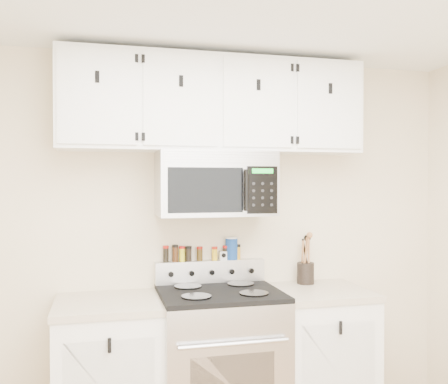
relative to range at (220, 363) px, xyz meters
name	(u,v)px	position (x,y,z in m)	size (l,w,h in m)	color
back_wall	(209,238)	(0.00, 0.32, 0.76)	(3.50, 0.01, 2.50)	beige
range	(220,363)	(0.00, 0.00, 0.00)	(0.76, 0.65, 1.10)	#B7B7BA
base_cabinet_left	(109,376)	(-0.69, 0.02, -0.03)	(0.64, 0.62, 0.92)	white
base_cabinet_right	(318,357)	(0.69, 0.02, -0.03)	(0.64, 0.62, 0.92)	white
microwave	(215,184)	(0.00, 0.13, 1.14)	(0.76, 0.44, 0.42)	#9E9EA3
upper_cabinets	(214,105)	(0.00, 0.15, 1.66)	(2.00, 0.35, 0.62)	white
utensil_crock	(306,271)	(0.67, 0.21, 0.52)	(0.12, 0.12, 0.35)	black
kitchen_timer	(223,256)	(0.09, 0.28, 0.64)	(0.05, 0.04, 0.06)	silver
salt_canister	(231,248)	(0.15, 0.28, 0.69)	(0.09, 0.09, 0.16)	navy
spice_jar_0	(166,254)	(-0.31, 0.28, 0.67)	(0.04, 0.04, 0.11)	black
spice_jar_1	(175,253)	(-0.24, 0.28, 0.67)	(0.04, 0.04, 0.11)	#3F220F
spice_jar_2	(182,254)	(-0.20, 0.28, 0.67)	(0.04, 0.04, 0.10)	yellow
spice_jar_3	(188,254)	(-0.15, 0.28, 0.67)	(0.04, 0.04, 0.10)	black
spice_jar_4	(200,254)	(-0.07, 0.28, 0.66)	(0.04, 0.04, 0.10)	#402F0F
spice_jar_5	(215,253)	(0.03, 0.28, 0.66)	(0.04, 0.04, 0.09)	gold
spice_jar_6	(226,253)	(0.11, 0.28, 0.66)	(0.04, 0.04, 0.10)	black
spice_jar_7	(229,253)	(0.13, 0.28, 0.66)	(0.04, 0.04, 0.09)	#3A220D
spice_jar_8	(238,252)	(0.20, 0.28, 0.67)	(0.04, 0.04, 0.10)	orange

